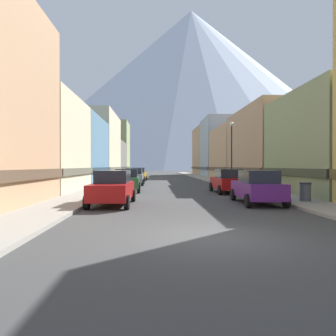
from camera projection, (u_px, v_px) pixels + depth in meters
The scene contains 24 objects.
ground_plane at pixel (212, 236), 8.91m from camera, with size 400.00×400.00×0.00m, color #3B3B3B.
sidewalk_left at pixel (122, 180), 43.62m from camera, with size 2.50×100.00×0.15m, color gray.
sidewalk_right at pixel (211, 180), 44.14m from camera, with size 2.50×100.00×0.15m, color gray.
storefront_left_1 at pixel (21, 146), 23.94m from camera, with size 9.03×9.18×7.32m.
storefront_left_2 at pixel (71, 152), 34.24m from camera, with size 6.88×11.14×7.30m.
storefront_left_3 at pixel (96, 148), 46.92m from camera, with size 6.36×13.59×9.82m.
storefront_left_4 at pixel (105, 160), 58.98m from camera, with size 7.29×10.50×6.61m.
storefront_left_5 at pixel (109, 149), 69.11m from camera, with size 8.78×8.85×11.68m.
storefront_right_1 at pixel (334, 146), 21.38m from camera, with size 6.56×9.80×7.04m.
storefront_right_2 at pixel (287, 148), 33.18m from camera, with size 10.00×12.96×8.05m.
storefront_right_3 at pixel (243, 155), 46.52m from camera, with size 8.18×13.17×7.69m.
storefront_right_4 at pixel (227, 148), 58.63m from camera, with size 8.92×10.09×10.91m.
storefront_right_5 at pixel (213, 152), 70.39m from camera, with size 8.45×13.01×10.60m.
car_left_0 at pixel (113, 188), 16.08m from camera, with size 2.14×4.44×1.78m.
car_left_1 at pixel (127, 180), 24.43m from camera, with size 2.22×4.47×1.78m.
car_left_2 at pixel (134, 176), 32.95m from camera, with size 2.07×4.41×1.78m.
car_left_3 at pixel (139, 174), 41.81m from camera, with size 2.24×4.48×1.78m.
car_right_0 at pixel (257, 187), 16.55m from camera, with size 2.19×4.46×1.78m.
car_right_1 at pixel (228, 181), 23.29m from camera, with size 2.09×4.41×1.78m.
trash_bin_right at pixel (305, 192), 16.56m from camera, with size 0.59×0.59×0.98m.
potted_plant_0 at pixel (263, 182), 25.04m from camera, with size 0.71×0.71×0.95m.
pedestrian_0 at pixel (273, 183), 20.82m from camera, with size 0.36×0.36×1.52m.
streetlamp_right at pixel (232, 144), 28.42m from camera, with size 0.36×0.36×5.86m.
mountain_backdrop at pixel (191, 90), 269.46m from camera, with size 285.13×285.13×135.66m, color silver.
Camera 1 is at (-1.62, -8.84, 2.01)m, focal length 33.47 mm.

